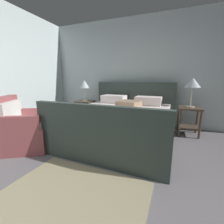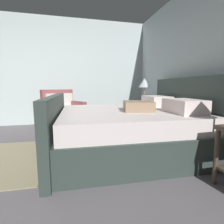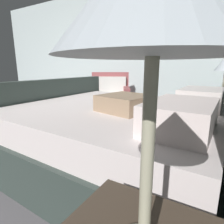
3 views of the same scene
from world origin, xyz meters
name	(u,v)px [view 1 (image 1 of 3)]	position (x,y,z in m)	size (l,w,h in m)	color
wall_back	(143,73)	(0.00, 3.15, 1.34)	(5.09, 0.12, 2.68)	silver
bed	(121,122)	(-0.20, 1.92, 0.35)	(2.04, 2.20, 1.11)	#333F3A
nightstand_right	(189,116)	(1.09, 2.64, 0.40)	(0.44, 0.44, 0.60)	#48392C
table_lamp_right	(193,83)	(1.09, 2.64, 1.10)	(0.31, 0.31, 0.61)	#B7B293
nightstand_left	(85,108)	(-1.50, 2.75, 0.40)	(0.44, 0.44, 0.60)	#48392C
table_lamp_left	(84,85)	(-1.50, 2.75, 1.04)	(0.27, 0.27, 0.56)	#B7B293
armchair	(24,129)	(-1.63, 0.92, 0.35)	(0.99, 0.98, 0.90)	#95494B
area_rug	(69,200)	(-0.20, 0.19, 0.01)	(1.49, 1.15, 0.01)	gray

